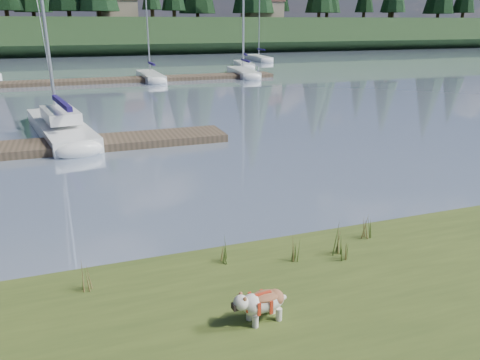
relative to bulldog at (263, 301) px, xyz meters
name	(u,v)px	position (x,y,z in m)	size (l,w,h in m)	color
ground	(96,83)	(-0.62, 34.07, -0.68)	(200.00, 200.00, 0.00)	#8494AD
ridge	(79,36)	(-0.62, 77.07, 1.82)	(200.00, 20.00, 5.00)	#1F351A
bulldog	(263,301)	(0.00, 0.00, 0.00)	(0.89, 0.42, 0.53)	silver
sailboat_main	(58,122)	(-3.19, 16.37, -0.26)	(3.27, 9.06, 12.78)	white
dock_near	(16,149)	(-4.62, 13.07, -0.53)	(16.00, 2.00, 0.30)	#4C3D2C
dock_far	(121,80)	(1.38, 34.07, -0.53)	(26.00, 2.20, 0.30)	#4C3D2C
sailboat_bg_2	(149,75)	(3.85, 35.37, -0.35)	(1.58, 7.38, 11.12)	white
sailboat_bg_3	(241,71)	(12.35, 35.75, -0.35)	(2.37, 7.94, 11.51)	white
sailboat_bg_4	(243,64)	(15.17, 43.14, -0.35)	(2.67, 7.09, 10.37)	white
sailboat_bg_5	(257,57)	(20.11, 51.54, -0.36)	(1.91, 7.65, 10.87)	white
weed_0	(226,251)	(0.04, 1.93, -0.10)	(0.17, 0.14, 0.54)	#475B23
weed_1	(295,249)	(1.29, 1.55, -0.10)	(0.17, 0.14, 0.55)	#475B23
weed_2	(339,241)	(2.20, 1.48, -0.03)	(0.17, 0.14, 0.71)	#475B23
weed_3	(83,276)	(-2.52, 1.80, -0.07)	(0.17, 0.14, 0.61)	#475B23
weed_4	(343,251)	(2.19, 1.31, -0.17)	(0.17, 0.14, 0.39)	#475B23
weed_5	(367,227)	(3.15, 1.95, -0.08)	(0.17, 0.14, 0.58)	#475B23
mud_lip	(186,267)	(-0.62, 2.47, -0.61)	(60.00, 0.50, 0.14)	#33281C
house_1	(116,4)	(5.38, 75.07, 6.63)	(6.30, 5.30, 4.65)	gray
house_2	(262,5)	(29.38, 73.07, 6.63)	(6.30, 5.30, 4.65)	gray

